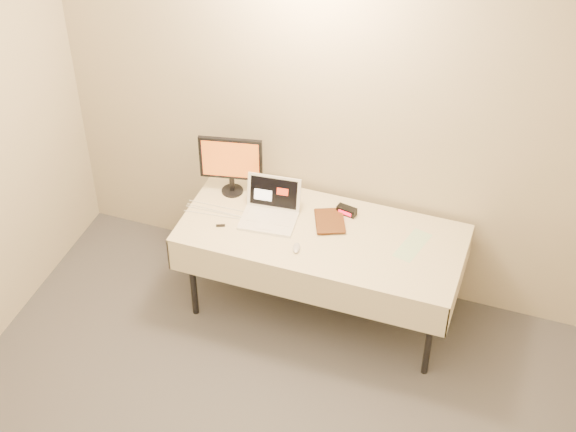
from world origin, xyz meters
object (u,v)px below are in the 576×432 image
(table, at_px, (322,240))
(book, at_px, (316,209))
(monitor, at_px, (231,161))
(laptop, at_px, (271,209))

(table, bearing_deg, book, 133.25)
(book, bearing_deg, monitor, 145.81)
(monitor, bearing_deg, table, -27.93)
(table, relative_size, laptop, 4.74)
(table, relative_size, monitor, 4.21)
(book, bearing_deg, table, -69.12)
(laptop, bearing_deg, monitor, 148.85)
(laptop, relative_size, monitor, 0.89)
(table, height_order, monitor, monitor)
(laptop, bearing_deg, table, -12.65)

